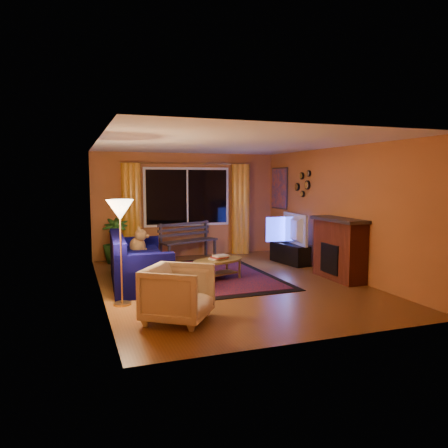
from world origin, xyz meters
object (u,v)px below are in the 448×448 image
object	(u,v)px
sofa	(139,259)
floor_lamp	(121,252)
armchair	(178,291)
bench	(189,250)
tv_console	(290,254)
coffee_table	(218,270)

from	to	relation	value
sofa	floor_lamp	world-z (taller)	floor_lamp
sofa	armchair	world-z (taller)	sofa
bench	tv_console	world-z (taller)	tv_console
armchair	floor_lamp	size ratio (longest dim) A/B	0.52
sofa	floor_lamp	size ratio (longest dim) A/B	1.38
bench	sofa	size ratio (longest dim) A/B	0.66
floor_lamp	tv_console	distance (m)	4.43
sofa	floor_lamp	xyz separation A→B (m)	(-0.45, -1.26, 0.35)
bench	coffee_table	world-z (taller)	bench
sofa	coffee_table	world-z (taller)	sofa
tv_console	coffee_table	bearing A→B (deg)	-162.90
sofa	armchair	distance (m)	2.29
armchair	coffee_table	world-z (taller)	armchair
bench	armchair	xyz separation A→B (m)	(-1.28, -4.26, 0.19)
bench	armchair	world-z (taller)	armchair
tv_console	sofa	bearing A→B (deg)	-176.02
bench	tv_console	size ratio (longest dim) A/B	1.37
armchair	coffee_table	bearing A→B (deg)	3.49
armchair	bench	bearing A→B (deg)	18.09
bench	tv_console	xyz separation A→B (m)	(2.01, -1.22, 0.00)
bench	armchair	size ratio (longest dim) A/B	1.76
bench	tv_console	bearing A→B (deg)	-52.73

